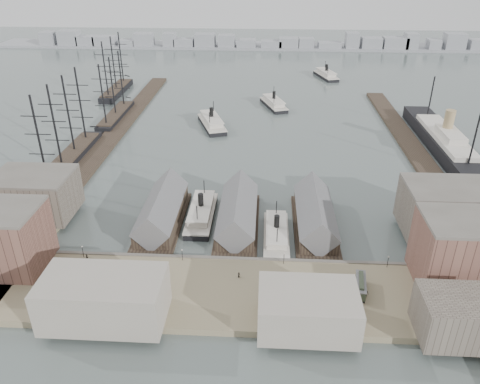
# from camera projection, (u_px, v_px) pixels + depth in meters

# --- Properties ---
(ground) EXTENTS (900.00, 900.00, 0.00)m
(ground) POSITION_uv_depth(u_px,v_px,m) (234.00, 254.00, 145.42)
(ground) COLOR #4A5654
(ground) RESTS_ON ground
(quay) EXTENTS (180.00, 30.00, 2.00)m
(quay) POSITION_uv_depth(u_px,v_px,m) (229.00, 293.00, 127.28)
(quay) COLOR #7D7154
(quay) RESTS_ON ground
(seawall) EXTENTS (180.00, 1.20, 2.30)m
(seawall) POSITION_uv_depth(u_px,v_px,m) (233.00, 261.00, 140.29)
(seawall) COLOR #59544C
(seawall) RESTS_ON ground
(west_wharf) EXTENTS (10.00, 220.00, 1.60)m
(west_wharf) POSITION_uv_depth(u_px,v_px,m) (114.00, 133.00, 236.88)
(west_wharf) COLOR #2D231C
(west_wharf) RESTS_ON ground
(east_wharf) EXTENTS (10.00, 180.00, 1.60)m
(east_wharf) POSITION_uv_depth(u_px,v_px,m) (412.00, 147.00, 220.62)
(east_wharf) COLOR #2D231C
(east_wharf) RESTS_ON ground
(ferry_shed_west) EXTENTS (14.00, 42.00, 12.60)m
(ferry_shed_west) POSITION_uv_depth(u_px,v_px,m) (162.00, 211.00, 159.50)
(ferry_shed_west) COLOR #2D231C
(ferry_shed_west) RESTS_ON ground
(ferry_shed_center) EXTENTS (14.00, 42.00, 12.60)m
(ferry_shed_center) POSITION_uv_depth(u_px,v_px,m) (238.00, 214.00, 158.18)
(ferry_shed_center) COLOR #2D231C
(ferry_shed_center) RESTS_ON ground
(ferry_shed_east) EXTENTS (14.00, 42.00, 12.60)m
(ferry_shed_east) POSITION_uv_depth(u_px,v_px,m) (315.00, 216.00, 156.86)
(ferry_shed_east) COLOR #2D231C
(ferry_shed_east) RESTS_ON ground
(warehouse_west_back) EXTENTS (26.00, 20.00, 14.00)m
(warehouse_west_back) POSITION_uv_depth(u_px,v_px,m) (35.00, 195.00, 160.70)
(warehouse_west_back) COLOR #60564C
(warehouse_west_back) RESTS_ON west_land
(warehouse_east_front) EXTENTS (30.00, 18.00, 19.00)m
(warehouse_east_front) POSITION_uv_depth(u_px,v_px,m) (475.00, 253.00, 126.11)
(warehouse_east_front) COLOR brown
(warehouse_east_front) RESTS_ON east_land
(warehouse_east_back) EXTENTS (28.00, 20.00, 15.00)m
(warehouse_east_back) POSITION_uv_depth(u_px,v_px,m) (447.00, 210.00, 150.80)
(warehouse_east_back) COLOR #60564C
(warehouse_east_back) RESTS_ON east_land
(street_bldg_center) EXTENTS (24.00, 16.00, 10.00)m
(street_bldg_center) POSITION_uv_depth(u_px,v_px,m) (308.00, 310.00, 112.87)
(street_bldg_center) COLOR gray
(street_bldg_center) RESTS_ON quay
(street_bldg_west) EXTENTS (30.00, 16.00, 12.00)m
(street_bldg_west) POSITION_uv_depth(u_px,v_px,m) (104.00, 298.00, 114.95)
(street_bldg_west) COLOR gray
(street_bldg_west) RESTS_ON quay
(street_bldg_east) EXTENTS (18.00, 14.00, 11.00)m
(street_bldg_east) POSITION_uv_depth(u_px,v_px,m) (458.00, 317.00, 109.98)
(street_bldg_east) COLOR #60564C
(street_bldg_east) RESTS_ON quay
(lamp_post_far_w) EXTENTS (0.44, 0.44, 3.92)m
(lamp_post_far_w) POSITION_uv_depth(u_px,v_px,m) (82.00, 249.00, 139.33)
(lamp_post_far_w) COLOR black
(lamp_post_far_w) RESTS_ON quay
(lamp_post_near_w) EXTENTS (0.44, 0.44, 3.92)m
(lamp_post_near_w) POSITION_uv_depth(u_px,v_px,m) (182.00, 253.00, 137.81)
(lamp_post_near_w) COLOR black
(lamp_post_near_w) RESTS_ON quay
(lamp_post_near_e) EXTENTS (0.44, 0.44, 3.92)m
(lamp_post_near_e) POSITION_uv_depth(u_px,v_px,m) (284.00, 256.00, 136.28)
(lamp_post_near_e) COLOR black
(lamp_post_near_e) RESTS_ON quay
(lamp_post_far_e) EXTENTS (0.44, 0.44, 3.92)m
(lamp_post_far_e) POSITION_uv_depth(u_px,v_px,m) (388.00, 260.00, 134.76)
(lamp_post_far_e) COLOR black
(lamp_post_far_e) RESTS_ON quay
(far_shore) EXTENTS (500.00, 40.00, 15.72)m
(far_shore) POSITION_uv_depth(u_px,v_px,m) (256.00, 44.00, 438.99)
(far_shore) COLOR gray
(far_shore) RESTS_ON ground
(ferry_docked_west) EXTENTS (8.70, 28.99, 10.35)m
(ferry_docked_west) POSITION_uv_depth(u_px,v_px,m) (201.00, 213.00, 163.13)
(ferry_docked_west) COLOR black
(ferry_docked_west) RESTS_ON ground
(ferry_docked_east) EXTENTS (8.02, 26.74, 9.55)m
(ferry_docked_east) POSITION_uv_depth(u_px,v_px,m) (276.00, 234.00, 151.47)
(ferry_docked_east) COLOR black
(ferry_docked_east) RESTS_ON ground
(ferry_open_near) EXTENTS (18.98, 32.56, 11.15)m
(ferry_open_near) POSITION_uv_depth(u_px,v_px,m) (212.00, 122.00, 246.69)
(ferry_open_near) COLOR black
(ferry_open_near) RESTS_ON ground
(ferry_open_mid) EXTENTS (17.25, 29.59, 10.13)m
(ferry_open_mid) POSITION_uv_depth(u_px,v_px,m) (274.00, 103.00, 277.44)
(ferry_open_mid) COLOR black
(ferry_open_mid) RESTS_ON ground
(ferry_open_far) EXTENTS (16.72, 30.10, 10.30)m
(ferry_open_far) POSITION_uv_depth(u_px,v_px,m) (326.00, 75.00, 339.43)
(ferry_open_far) COLOR black
(ferry_open_far) RESTS_ON ground
(sailing_ship_near) EXTENTS (9.09, 62.62, 37.37)m
(sailing_ship_near) POSITION_uv_depth(u_px,v_px,m) (69.00, 158.00, 204.06)
(sailing_ship_near) COLOR black
(sailing_ship_near) RESTS_ON ground
(sailing_ship_mid) EXTENTS (8.22, 47.49, 33.79)m
(sailing_ship_mid) POSITION_uv_depth(u_px,v_px,m) (116.00, 115.00, 257.75)
(sailing_ship_mid) COLOR black
(sailing_ship_mid) RESTS_ON ground
(sailing_ship_far) EXTENTS (8.70, 48.32, 35.76)m
(sailing_ship_far) POSITION_uv_depth(u_px,v_px,m) (117.00, 90.00, 303.14)
(sailing_ship_far) COLOR black
(sailing_ship_far) RESTS_ON ground
(ocean_steamer) EXTENTS (13.32, 97.32, 19.46)m
(ocean_steamer) POSITION_uv_depth(u_px,v_px,m) (445.00, 142.00, 217.23)
(ocean_steamer) COLOR black
(ocean_steamer) RESTS_ON ground
(tram) EXTENTS (4.01, 10.35, 3.59)m
(tram) POSITION_uv_depth(u_px,v_px,m) (361.00, 286.00, 125.52)
(tram) COLOR black
(tram) RESTS_ON quay
(horse_cart_left) EXTENTS (4.65, 1.67, 1.49)m
(horse_cart_left) POSITION_uv_depth(u_px,v_px,m) (127.00, 268.00, 134.22)
(horse_cart_left) COLOR black
(horse_cart_left) RESTS_ON quay
(horse_cart_center) EXTENTS (4.85, 1.63, 1.52)m
(horse_cart_center) POSITION_uv_depth(u_px,v_px,m) (159.00, 282.00, 128.84)
(horse_cart_center) COLOR black
(horse_cart_center) RESTS_ON quay
(horse_cart_right) EXTENTS (4.76, 2.34, 1.54)m
(horse_cart_right) POSITION_uv_depth(u_px,v_px,m) (284.00, 291.00, 125.46)
(horse_cart_right) COLOR black
(horse_cart_right) RESTS_ON quay
(pedestrian_0) EXTENTS (0.78, 0.79, 1.76)m
(pedestrian_0) POSITION_uv_depth(u_px,v_px,m) (87.00, 257.00, 139.13)
(pedestrian_0) COLOR black
(pedestrian_0) RESTS_ON quay
(pedestrian_1) EXTENTS (0.73, 0.91, 1.80)m
(pedestrian_1) POSITION_uv_depth(u_px,v_px,m) (111.00, 284.00, 127.81)
(pedestrian_1) COLOR black
(pedestrian_1) RESTS_ON quay
(pedestrian_2) EXTENTS (1.27, 1.04, 1.71)m
(pedestrian_2) POSITION_uv_depth(u_px,v_px,m) (143.00, 267.00, 134.76)
(pedestrian_2) COLOR black
(pedestrian_2) RESTS_ON quay
(pedestrian_3) EXTENTS (0.46, 0.97, 1.62)m
(pedestrian_3) POSITION_uv_depth(u_px,v_px,m) (156.00, 286.00, 127.21)
(pedestrian_3) COLOR black
(pedestrian_3) RESTS_ON quay
(pedestrian_4) EXTENTS (0.83, 0.93, 1.60)m
(pedestrian_4) POSITION_uv_depth(u_px,v_px,m) (239.00, 275.00, 131.59)
(pedestrian_4) COLOR black
(pedestrian_4) RESTS_ON quay
(pedestrian_5) EXTENTS (0.62, 0.48, 1.57)m
(pedestrian_5) POSITION_uv_depth(u_px,v_px,m) (274.00, 281.00, 129.29)
(pedestrian_5) COLOR black
(pedestrian_5) RESTS_ON quay
(pedestrian_6) EXTENTS (0.99, 1.04, 1.70)m
(pedestrian_6) POSITION_uv_depth(u_px,v_px,m) (300.00, 275.00, 131.33)
(pedestrian_6) COLOR black
(pedestrian_6) RESTS_ON quay
(pedestrian_7) EXTENTS (1.10, 0.67, 1.65)m
(pedestrian_7) POSITION_uv_depth(u_px,v_px,m) (367.00, 294.00, 124.42)
(pedestrian_7) COLOR black
(pedestrian_7) RESTS_ON quay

